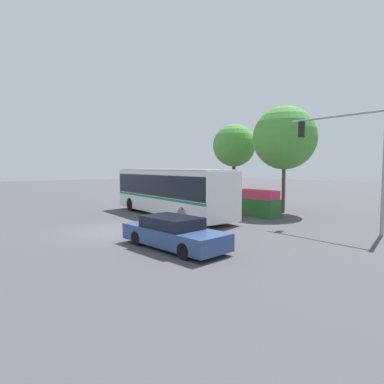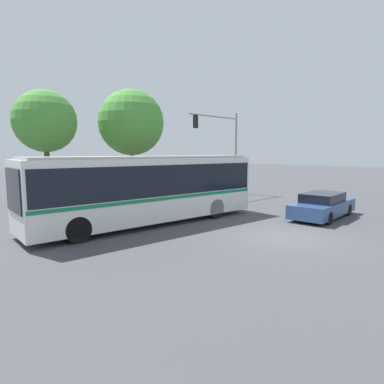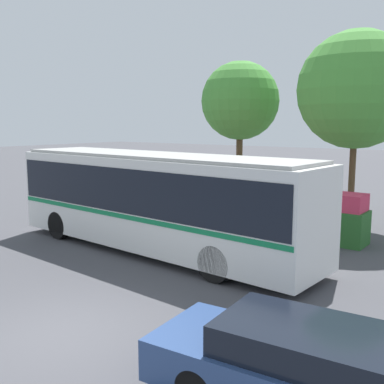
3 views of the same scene
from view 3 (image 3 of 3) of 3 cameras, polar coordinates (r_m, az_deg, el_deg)
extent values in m
plane|color=#444449|center=(9.84, -15.69, -16.60)|extent=(140.00, 140.00, 0.00)
cube|color=silver|center=(14.72, -4.58, -1.12)|extent=(11.42, 3.15, 2.83)
cube|color=black|center=(14.65, -4.60, 0.63)|extent=(11.19, 3.18, 1.36)
cube|color=#147A47|center=(14.78, -4.57, -2.41)|extent=(11.31, 3.17, 0.14)
cube|color=black|center=(19.06, -16.77, 1.78)|extent=(0.19, 2.11, 1.58)
cube|color=#9D9D99|center=(14.55, -4.65, 4.58)|extent=(10.95, 2.92, 0.10)
cylinder|color=black|center=(17.20, -16.27, -3.98)|extent=(1.02, 0.36, 1.00)
cylinder|color=black|center=(18.46, -10.63, -2.94)|extent=(1.02, 0.36, 1.00)
cylinder|color=black|center=(12.09, 2.96, -8.93)|extent=(1.02, 0.36, 1.00)
cylinder|color=black|center=(13.82, 8.49, -6.77)|extent=(1.02, 0.36, 1.00)
cube|color=navy|center=(7.25, 14.73, -21.72)|extent=(5.01, 2.19, 0.67)
cube|color=black|center=(7.02, 13.92, -17.57)|extent=(2.56, 1.77, 0.45)
cylinder|color=black|center=(8.45, 6.36, -18.38)|extent=(0.63, 0.27, 0.61)
cube|color=#286028|center=(18.02, 7.54, -2.85)|extent=(8.69, 1.16, 1.18)
cube|color=#CC3351|center=(17.86, 7.60, -0.07)|extent=(8.51, 1.10, 0.58)
cylinder|color=brown|center=(22.13, 5.90, 2.81)|extent=(0.31, 0.31, 3.87)
sphere|color=#479338|center=(22.05, 6.03, 11.28)|extent=(3.68, 3.68, 3.68)
cylinder|color=brown|center=(19.23, 19.32, 1.38)|extent=(0.25, 0.25, 3.78)
sphere|color=#479338|center=(19.14, 19.85, 11.92)|extent=(4.56, 4.56, 4.56)
camera|label=1|loc=(8.50, 137.69, -11.95)|focal=30.16mm
camera|label=2|loc=(18.62, -57.61, 2.17)|focal=30.38mm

